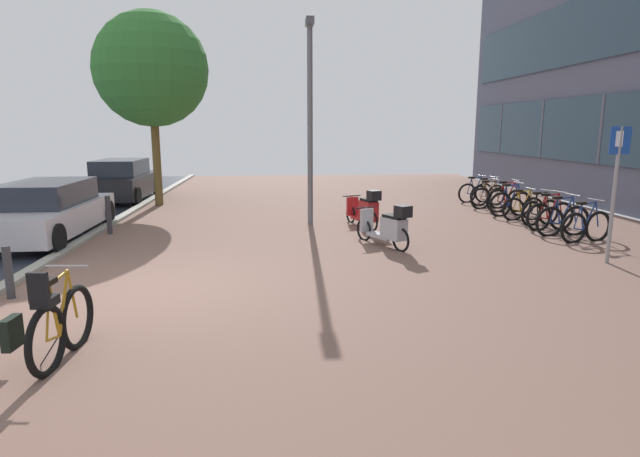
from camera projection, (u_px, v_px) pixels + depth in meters
ground at (244, 288)px, 8.42m from camera, size 21.00×40.00×0.13m
bicycle_foreground at (57, 325)px, 5.71m from camera, size 0.73×1.46×1.14m
bicycle_rack_00 at (586, 227)px, 11.69m from camera, size 1.39×0.48×1.00m
bicycle_rack_01 at (563, 221)px, 12.37m from camera, size 1.43×0.48×1.03m
bicycle_rack_02 at (550, 216)px, 13.07m from camera, size 1.39×0.48×1.01m
bicycle_rack_03 at (540, 212)px, 13.77m from camera, size 1.25×0.51×0.95m
bicycle_rack_04 at (523, 208)px, 14.46m from camera, size 1.25×0.48×0.93m
bicycle_rack_05 at (511, 204)px, 15.14m from camera, size 1.40×0.48×1.02m
bicycle_rack_06 at (508, 200)px, 15.86m from camera, size 1.39×0.48×1.02m
bicycle_rack_07 at (489, 198)px, 16.53m from camera, size 1.32×0.48×0.97m
bicycle_rack_08 at (488, 195)px, 17.24m from camera, size 1.34×0.48×0.98m
bicycle_rack_09 at (475, 192)px, 17.92m from camera, size 1.33×0.48×0.96m
scooter_near at (366, 210)px, 13.30m from camera, size 0.81×1.67×1.04m
scooter_mid at (388, 227)px, 11.12m from camera, size 1.00×1.64×0.99m
parked_car_near at (46, 211)px, 12.15m from camera, size 1.95×4.41×1.30m
parked_car_far at (122, 181)px, 18.41m from camera, size 1.87×4.08×1.44m
parking_sign at (616, 180)px, 9.62m from camera, size 0.40×0.07×2.56m
lamp_post at (310, 112)px, 13.36m from camera, size 0.20×0.52×5.22m
street_tree at (151, 70)px, 16.50m from camera, size 3.59×3.59×6.15m
bollard_near at (8, 272)px, 7.79m from camera, size 0.12×0.12×0.81m
bollard_far at (109, 215)px, 12.53m from camera, size 0.12×0.12×0.93m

